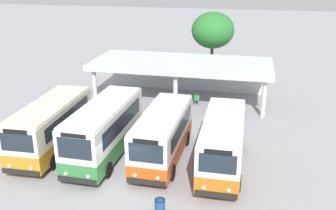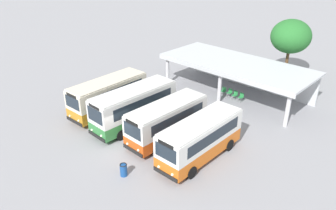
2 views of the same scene
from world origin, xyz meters
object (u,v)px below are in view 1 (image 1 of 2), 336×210
(waiting_chair_end_by_column, at_px, (172,96))
(waiting_chair_middle_seat, at_px, (188,98))
(city_bus_second_in_row, at_px, (105,128))
(litter_bin_apron, at_px, (160,208))
(city_bus_nearest_orange, at_px, (51,124))
(city_bus_middle_cream, at_px, (163,133))
(waiting_chair_second_from_end, at_px, (180,97))
(city_bus_fourth_amber, at_px, (223,141))
(waiting_chair_fourth_seat, at_px, (197,98))

(waiting_chair_end_by_column, relative_size, waiting_chair_middle_seat, 1.00)
(city_bus_second_in_row, xyz_separation_m, litter_bin_apron, (4.64, -5.10, -1.36))
(waiting_chair_middle_seat, bearing_deg, city_bus_nearest_orange, -123.97)
(city_bus_second_in_row, xyz_separation_m, waiting_chair_end_by_column, (1.97, 10.26, -1.29))
(city_bus_middle_cream, relative_size, waiting_chair_second_from_end, 8.37)
(city_bus_middle_cream, distance_m, waiting_chair_end_by_column, 10.15)
(waiting_chair_end_by_column, xyz_separation_m, waiting_chair_middle_seat, (1.40, -0.05, 0.00))
(city_bus_fourth_amber, height_order, waiting_chair_second_from_end, city_bus_fourth_amber)
(city_bus_nearest_orange, xyz_separation_m, waiting_chair_end_by_column, (5.48, 10.26, -1.21))
(city_bus_nearest_orange, bearing_deg, waiting_chair_fourth_seat, 53.39)
(waiting_chair_second_from_end, relative_size, waiting_chair_middle_seat, 1.00)
(city_bus_nearest_orange, xyz_separation_m, waiting_chair_fourth_seat, (7.58, 10.20, -1.21))
(city_bus_fourth_amber, relative_size, waiting_chair_end_by_column, 8.52)
(city_bus_fourth_amber, relative_size, waiting_chair_middle_seat, 8.52)
(waiting_chair_end_by_column, height_order, waiting_chair_second_from_end, same)
(waiting_chair_end_by_column, distance_m, litter_bin_apron, 15.59)
(city_bus_middle_cream, distance_m, waiting_chair_fourth_seat, 9.99)
(city_bus_fourth_amber, distance_m, waiting_chair_middle_seat, 10.90)
(city_bus_second_in_row, xyz_separation_m, city_bus_middle_cream, (3.51, 0.29, -0.13))
(city_bus_second_in_row, height_order, waiting_chair_fourth_seat, city_bus_second_in_row)
(city_bus_nearest_orange, bearing_deg, litter_bin_apron, -32.02)
(waiting_chair_second_from_end, relative_size, litter_bin_apron, 0.96)
(waiting_chair_second_from_end, distance_m, waiting_chair_middle_seat, 0.71)
(city_bus_nearest_orange, distance_m, waiting_chair_fourth_seat, 12.77)
(city_bus_second_in_row, height_order, waiting_chair_end_by_column, city_bus_second_in_row)
(city_bus_nearest_orange, height_order, waiting_chair_second_from_end, city_bus_nearest_orange)
(waiting_chair_end_by_column, distance_m, waiting_chair_fourth_seat, 2.10)
(city_bus_nearest_orange, relative_size, waiting_chair_middle_seat, 8.91)
(waiting_chair_middle_seat, relative_size, litter_bin_apron, 0.96)
(waiting_chair_fourth_seat, bearing_deg, city_bus_fourth_amber, -73.83)
(city_bus_second_in_row, xyz_separation_m, waiting_chair_fourth_seat, (4.07, 10.19, -1.29))
(city_bus_nearest_orange, distance_m, city_bus_fourth_amber, 10.54)
(waiting_chair_second_from_end, bearing_deg, city_bus_fourth_amber, -67.13)
(waiting_chair_fourth_seat, relative_size, litter_bin_apron, 0.96)
(waiting_chair_second_from_end, height_order, litter_bin_apron, litter_bin_apron)
(city_bus_nearest_orange, bearing_deg, city_bus_second_in_row, 0.14)
(waiting_chair_middle_seat, bearing_deg, litter_bin_apron, -85.26)
(waiting_chair_end_by_column, bearing_deg, waiting_chair_middle_seat, -2.22)
(city_bus_nearest_orange, xyz_separation_m, litter_bin_apron, (8.15, -5.10, -1.27))
(waiting_chair_second_from_end, xyz_separation_m, litter_bin_apron, (1.97, -15.43, -0.07))
(waiting_chair_second_from_end, bearing_deg, waiting_chair_fourth_seat, -5.53)
(litter_bin_apron, bearing_deg, waiting_chair_fourth_seat, 92.13)
(waiting_chair_end_by_column, relative_size, litter_bin_apron, 0.96)
(waiting_chair_middle_seat, bearing_deg, waiting_chair_fourth_seat, -0.68)
(city_bus_second_in_row, relative_size, waiting_chair_second_from_end, 9.15)
(waiting_chair_end_by_column, bearing_deg, city_bus_fourth_amber, -63.75)
(waiting_chair_end_by_column, bearing_deg, city_bus_second_in_row, -100.86)
(city_bus_fourth_amber, bearing_deg, city_bus_middle_cream, 175.26)
(city_bus_second_in_row, relative_size, waiting_chair_fourth_seat, 9.15)
(waiting_chair_end_by_column, xyz_separation_m, litter_bin_apron, (2.67, -15.36, -0.07))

